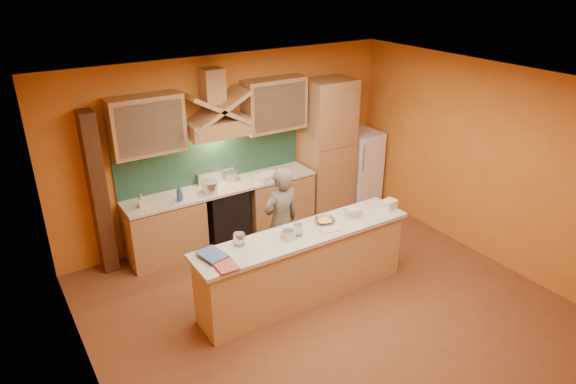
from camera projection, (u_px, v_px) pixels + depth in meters
floor at (323, 305)px, 6.55m from camera, size 5.50×5.00×0.01m
ceiling at (330, 87)px, 5.39m from camera, size 5.50×5.00×0.01m
wall_back at (230, 146)px, 7.89m from camera, size 5.50×0.02×2.80m
wall_front at (514, 324)px, 4.04m from camera, size 5.50×0.02×2.80m
wall_left at (80, 278)px, 4.62m from camera, size 0.02×5.00×2.80m
wall_right at (482, 161)px, 7.31m from camera, size 0.02×5.00×2.80m
base_cabinet_left at (165, 231)px, 7.45m from camera, size 1.10×0.60×0.86m
base_cabinet_right at (277, 201)px, 8.38m from camera, size 1.10×0.60×0.86m
counter_top at (222, 187)px, 7.72m from camera, size 3.00×0.62×0.04m
stove at (224, 214)px, 7.90m from camera, size 0.60×0.58×0.90m
backsplash at (213, 160)px, 7.79m from camera, size 3.00×0.03×0.70m
range_hood at (218, 127)px, 7.38m from camera, size 0.92×0.50×0.24m
hood_chimney at (212, 86)px, 7.21m from camera, size 0.30×0.30×0.50m
upper_cabinet_left at (147, 125)px, 6.87m from camera, size 1.00×0.35×0.80m
upper_cabinet_right at (274, 104)px, 7.85m from camera, size 1.00×0.35×0.80m
pantry_column at (327, 148)px, 8.57m from camera, size 0.80×0.60×2.30m
fridge at (360, 167)px, 9.14m from camera, size 0.58×0.60×1.30m
trim_column_left at (98, 194)px, 6.88m from camera, size 0.20×0.30×2.30m
island_body at (304, 267)px, 6.55m from camera, size 2.80×0.55×0.88m
island_top at (304, 234)px, 6.35m from camera, size 2.90×0.62×0.05m
person at (281, 222)px, 6.95m from camera, size 0.60×0.42×1.57m
pot_large at (210, 188)px, 7.48m from camera, size 0.28×0.28×0.17m
pot_small at (231, 177)px, 7.87m from camera, size 0.20×0.20×0.16m
soap_bottle_a at (142, 201)px, 7.02m from camera, size 0.10×0.10×0.19m
soap_bottle_b at (180, 193)px, 7.18m from camera, size 0.10×0.10×0.24m
bowl_back at (272, 175)px, 8.01m from camera, size 0.22×0.22×0.07m
dish_rack at (266, 177)px, 7.88m from camera, size 0.30×0.26×0.10m
book_lower at (216, 268)px, 5.57m from camera, size 0.24×0.32×0.03m
book_upper at (203, 259)px, 5.72m from camera, size 0.30×0.37×0.03m
jar_large at (239, 239)px, 6.04m from camera, size 0.16×0.16×0.15m
jar_small at (298, 230)px, 6.25m from camera, size 0.13×0.13×0.14m
kitchen_scale at (288, 236)px, 6.16m from camera, size 0.13×0.13×0.11m
mixing_bowl at (325, 221)px, 6.55m from camera, size 0.31×0.31×0.06m
cloth at (329, 229)px, 6.40m from camera, size 0.27×0.21×0.02m
grocery_bag_a at (353, 213)px, 6.70m from camera, size 0.21×0.18×0.12m
grocery_bag_b at (389, 204)px, 6.94m from camera, size 0.21×0.17×0.12m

